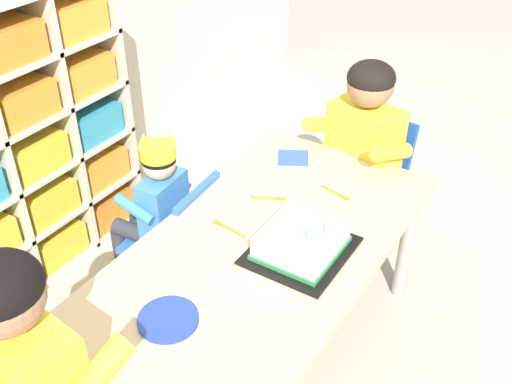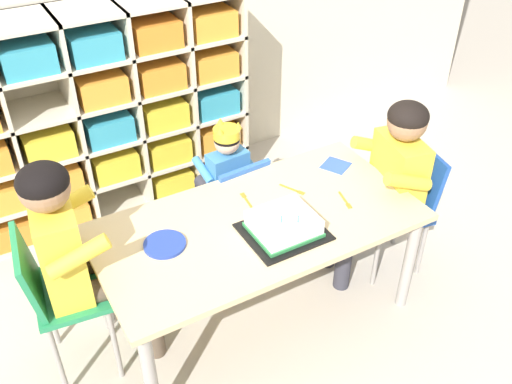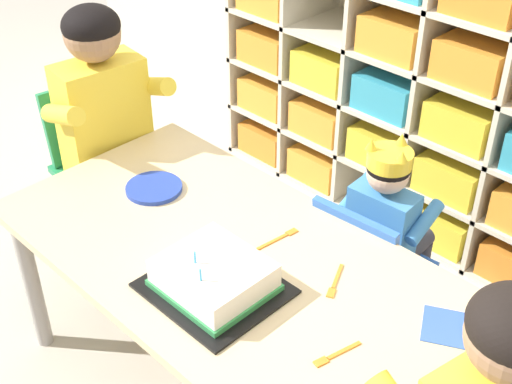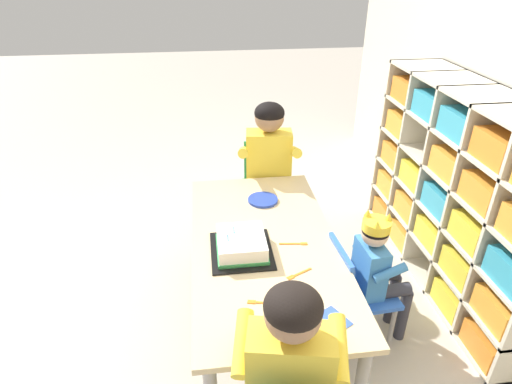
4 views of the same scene
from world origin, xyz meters
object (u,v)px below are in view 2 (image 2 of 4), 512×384
object	(u,v)px
guest_at_table_side	(388,175)
paper_plate_stack	(165,244)
classroom_chair_blue	(235,200)
classroom_chair_guest_side	(403,202)
activity_table	(258,232)
fork_near_child_seat	(294,190)
birthday_cake_on_tray	(284,225)
fork_at_table_front_edge	(247,200)
adult_helper_seated	(77,246)
fork_beside_plate_stack	(345,201)
classroom_chair_adult_side	(57,290)
child_with_crown	(224,170)

from	to	relation	value
guest_at_table_side	paper_plate_stack	bearing A→B (deg)	-81.76
classroom_chair_blue	classroom_chair_guest_side	world-z (taller)	classroom_chair_guest_side
activity_table	fork_near_child_seat	distance (m)	0.29
classroom_chair_blue	birthday_cake_on_tray	bearing A→B (deg)	78.79
guest_at_table_side	fork_at_table_front_edge	size ratio (longest dim) A/B	6.74
adult_helper_seated	classroom_chair_guest_side	world-z (taller)	adult_helper_seated
fork_beside_plate_stack	adult_helper_seated	bearing A→B (deg)	92.96
classroom_chair_blue	fork_near_child_seat	size ratio (longest dim) A/B	4.80
classroom_chair_adult_side	fork_near_child_seat	world-z (taller)	classroom_chair_adult_side
child_with_crown	adult_helper_seated	bearing A→B (deg)	22.05
classroom_chair_blue	guest_at_table_side	world-z (taller)	guest_at_table_side
paper_plate_stack	guest_at_table_side	bearing A→B (deg)	-3.21
fork_at_table_front_edge	adult_helper_seated	bearing A→B (deg)	-82.17
classroom_chair_adult_side	fork_near_child_seat	size ratio (longest dim) A/B	5.72
classroom_chair_adult_side	fork_near_child_seat	bearing A→B (deg)	-85.21
guest_at_table_side	paper_plate_stack	distance (m)	1.16
classroom_chair_guest_side	birthday_cake_on_tray	distance (m)	0.83
child_with_crown	birthday_cake_on_tray	world-z (taller)	child_with_crown
classroom_chair_blue	fork_at_table_front_edge	world-z (taller)	classroom_chair_blue
adult_helper_seated	child_with_crown	bearing A→B (deg)	-57.19
fork_near_child_seat	paper_plate_stack	bearing A→B (deg)	69.73
activity_table	child_with_crown	world-z (taller)	child_with_crown
classroom_chair_guest_side	fork_at_table_front_edge	size ratio (longest dim) A/B	4.71
classroom_chair_adult_side	paper_plate_stack	size ratio (longest dim) A/B	4.16
child_with_crown	birthday_cake_on_tray	distance (m)	0.71
classroom_chair_adult_side	guest_at_table_side	bearing A→B (deg)	-89.35
fork_at_table_front_edge	child_with_crown	bearing A→B (deg)	174.36
child_with_crown	fork_at_table_front_edge	size ratio (longest dim) A/B	5.47
classroom_chair_adult_side	birthday_cake_on_tray	distance (m)	0.98
birthday_cake_on_tray	fork_near_child_seat	distance (m)	0.32
activity_table	classroom_chair_blue	bearing A→B (deg)	74.88
guest_at_table_side	fork_beside_plate_stack	distance (m)	0.32
fork_beside_plate_stack	classroom_chair_adult_side	bearing A→B (deg)	93.30
classroom_chair_blue	classroom_chair_guest_side	bearing A→B (deg)	141.01
guest_at_table_side	fork_at_table_front_edge	bearing A→B (deg)	-91.96
classroom_chair_blue	fork_beside_plate_stack	world-z (taller)	classroom_chair_blue
classroom_chair_guest_side	fork_near_child_seat	xyz separation A→B (m)	(-0.59, 0.15, 0.19)
classroom_chair_adult_side	adult_helper_seated	size ratio (longest dim) A/B	0.69
fork_beside_plate_stack	fork_near_child_seat	size ratio (longest dim) A/B	1.02
classroom_chair_blue	fork_at_table_front_edge	size ratio (longest dim) A/B	4.27
child_with_crown	activity_table	bearing A→B (deg)	74.11
adult_helper_seated	guest_at_table_side	distance (m)	1.50
activity_table	classroom_chair_guest_side	size ratio (longest dim) A/B	2.11
birthday_cake_on_tray	adult_helper_seated	bearing A→B (deg)	162.09
adult_helper_seated	paper_plate_stack	world-z (taller)	adult_helper_seated
adult_helper_seated	fork_beside_plate_stack	bearing A→B (deg)	-93.85
child_with_crown	classroom_chair_adult_side	bearing A→B (deg)	18.71
guest_at_table_side	fork_beside_plate_stack	xyz separation A→B (m)	(-0.31, -0.06, -0.00)
activity_table	child_with_crown	xyz separation A→B (m)	(0.12, 0.57, -0.03)
activity_table	fork_beside_plate_stack	distance (m)	0.44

